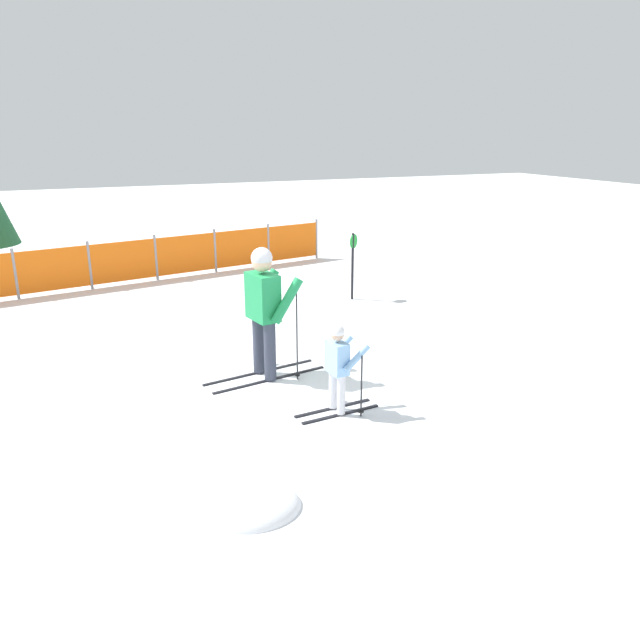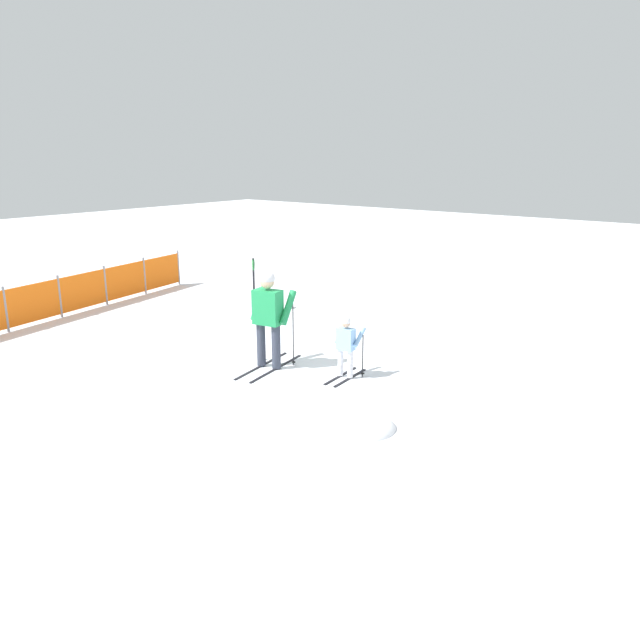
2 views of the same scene
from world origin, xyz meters
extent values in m
plane|color=white|center=(0.00, 0.00, 0.00)|extent=(60.00, 60.00, 0.00)
cube|color=black|center=(0.25, 0.25, 0.01)|extent=(1.67, 0.34, 0.02)
cube|color=black|center=(0.30, -0.07, 0.01)|extent=(1.67, 0.34, 0.02)
cylinder|color=#333847|center=(0.25, 0.25, 0.42)|extent=(0.16, 0.16, 0.80)
cylinder|color=#333847|center=(0.30, -0.07, 0.42)|extent=(0.16, 0.16, 0.80)
cube|color=#1E8C4C|center=(0.27, 0.09, 1.13)|extent=(0.37, 0.54, 0.62)
cylinder|color=#1E8C4C|center=(0.40, 0.43, 1.12)|extent=(0.49, 0.20, 0.59)
cylinder|color=#1E8C4C|center=(0.51, -0.18, 1.12)|extent=(0.49, 0.20, 0.59)
sphere|color=#D8AD8C|center=(0.27, 0.09, 1.60)|extent=(0.27, 0.27, 0.27)
sphere|color=silver|center=(0.27, 0.09, 1.65)|extent=(0.28, 0.28, 0.28)
cylinder|color=black|center=(0.53, 0.47, 0.62)|extent=(0.02, 0.02, 1.24)
cylinder|color=black|center=(0.53, 0.47, 0.06)|extent=(0.07, 0.07, 0.01)
cylinder|color=black|center=(0.65, -0.18, 0.62)|extent=(0.02, 0.02, 1.24)
cylinder|color=black|center=(0.65, -0.18, 0.06)|extent=(0.07, 0.07, 0.01)
cube|color=black|center=(0.70, -1.21, 0.01)|extent=(1.03, 0.14, 0.02)
cube|color=black|center=(0.72, -1.40, 0.01)|extent=(1.03, 0.14, 0.02)
cylinder|color=silver|center=(0.70, -1.21, 0.26)|extent=(0.10, 0.10, 0.49)
cylinder|color=silver|center=(0.72, -1.40, 0.26)|extent=(0.10, 0.10, 0.49)
cube|color=#8CBFF2|center=(0.71, -1.30, 0.70)|extent=(0.20, 0.32, 0.38)
cylinder|color=#8CBFF2|center=(0.84, -1.10, 0.72)|extent=(0.35, 0.11, 0.31)
cylinder|color=#8CBFF2|center=(0.88, -1.48, 0.72)|extent=(0.35, 0.11, 0.31)
sphere|color=#D8AD8C|center=(0.71, -1.30, 0.98)|extent=(0.16, 0.16, 0.16)
sphere|color=white|center=(0.71, -1.30, 1.01)|extent=(0.17, 0.17, 0.17)
cylinder|color=black|center=(0.89, -1.05, 0.38)|extent=(0.02, 0.02, 0.76)
cylinder|color=black|center=(0.89, -1.05, 0.06)|extent=(0.07, 0.07, 0.01)
cylinder|color=black|center=(0.93, -1.52, 0.38)|extent=(0.02, 0.02, 0.76)
cylinder|color=black|center=(0.93, -1.52, 0.06)|extent=(0.07, 0.07, 0.01)
cylinder|color=gray|center=(-2.93, 5.85, 0.51)|extent=(0.06, 0.06, 1.01)
cylinder|color=gray|center=(-1.54, 6.12, 0.51)|extent=(0.06, 0.06, 1.01)
cylinder|color=gray|center=(-0.14, 6.39, 0.51)|extent=(0.06, 0.06, 1.01)
cylinder|color=gray|center=(1.26, 6.66, 0.51)|extent=(0.06, 0.06, 1.01)
cylinder|color=gray|center=(2.66, 6.93, 0.51)|extent=(0.06, 0.06, 1.01)
cylinder|color=gray|center=(4.06, 7.20, 0.51)|extent=(0.06, 0.06, 1.01)
cube|color=orange|center=(-2.24, 5.99, 0.51)|extent=(1.40, 0.30, 0.85)
cube|color=orange|center=(-0.84, 6.26, 0.51)|extent=(1.40, 0.30, 0.85)
cube|color=orange|center=(0.56, 6.53, 0.51)|extent=(1.40, 0.30, 0.85)
cube|color=orange|center=(1.96, 6.80, 0.51)|extent=(1.40, 0.30, 0.85)
cube|color=orange|center=(3.36, 7.07, 0.51)|extent=(1.40, 0.30, 0.85)
cylinder|color=black|center=(3.13, 3.22, 0.66)|extent=(0.05, 0.05, 1.31)
cylinder|color=green|center=(3.16, 3.24, 1.15)|extent=(0.24, 0.18, 0.28)
ellipsoid|color=white|center=(-0.79, -2.81, 0.00)|extent=(0.84, 0.72, 0.34)
camera|label=1|loc=(-2.16, -7.46, 3.27)|focal=35.00mm
camera|label=2|loc=(-7.56, -7.27, 3.78)|focal=35.00mm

